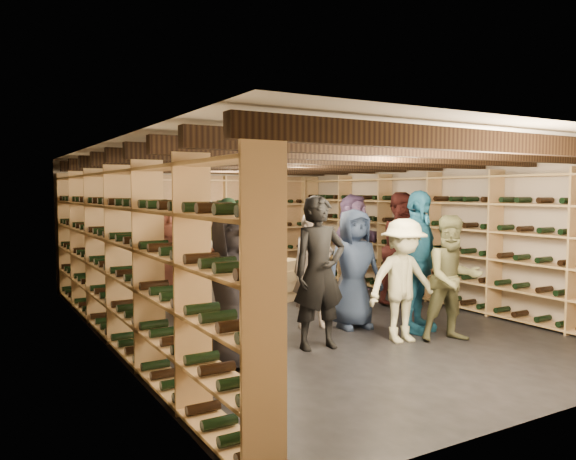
# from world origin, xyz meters

# --- Properties ---
(ground) EXTENTS (8.00, 8.00, 0.00)m
(ground) POSITION_xyz_m (0.00, 0.00, 0.00)
(ground) COLOR black
(ground) RESTS_ON ground
(walls) EXTENTS (5.52, 8.02, 2.40)m
(walls) POSITION_xyz_m (0.00, 0.00, 1.20)
(walls) COLOR tan
(walls) RESTS_ON ground
(ceiling) EXTENTS (5.50, 8.00, 0.01)m
(ceiling) POSITION_xyz_m (0.00, 0.00, 2.40)
(ceiling) COLOR beige
(ceiling) RESTS_ON walls
(ceiling_joists) EXTENTS (5.40, 7.12, 0.18)m
(ceiling_joists) POSITION_xyz_m (0.00, 0.00, 2.26)
(ceiling_joists) COLOR black
(ceiling_joists) RESTS_ON ground
(wine_rack_left) EXTENTS (0.32, 7.50, 2.15)m
(wine_rack_left) POSITION_xyz_m (-2.57, 0.00, 1.08)
(wine_rack_left) COLOR #A68A51
(wine_rack_left) RESTS_ON ground
(wine_rack_right) EXTENTS (0.32, 7.50, 2.15)m
(wine_rack_right) POSITION_xyz_m (2.57, 0.00, 1.08)
(wine_rack_right) COLOR #A68A51
(wine_rack_right) RESTS_ON ground
(wine_rack_back) EXTENTS (4.70, 0.30, 2.15)m
(wine_rack_back) POSITION_xyz_m (0.00, 3.83, 1.07)
(wine_rack_back) COLOR #A68A51
(wine_rack_back) RESTS_ON ground
(crate_stack_left) EXTENTS (0.58, 0.48, 0.51)m
(crate_stack_left) POSITION_xyz_m (0.42, 1.52, 0.26)
(crate_stack_left) COLOR tan
(crate_stack_left) RESTS_ON ground
(crate_stack_right) EXTENTS (0.58, 0.48, 0.68)m
(crate_stack_right) POSITION_xyz_m (0.51, 1.30, 0.34)
(crate_stack_right) COLOR tan
(crate_stack_right) RESTS_ON ground
(crate_loose) EXTENTS (0.53, 0.38, 0.17)m
(crate_loose) POSITION_xyz_m (-0.28, 1.66, 0.09)
(crate_loose) COLOR tan
(crate_loose) RESTS_ON ground
(person_0) EXTENTS (0.81, 0.53, 1.66)m
(person_0) POSITION_xyz_m (-1.83, -1.63, 0.83)
(person_0) COLOR black
(person_0) RESTS_ON ground
(person_1) EXTENTS (0.70, 0.50, 1.79)m
(person_1) POSITION_xyz_m (-0.61, -1.40, 0.89)
(person_1) COLOR black
(person_1) RESTS_ON ground
(person_2) EXTENTS (0.90, 0.80, 1.55)m
(person_2) POSITION_xyz_m (0.98, -1.95, 0.77)
(person_2) COLOR brown
(person_2) RESTS_ON ground
(person_3) EXTENTS (1.03, 0.66, 1.50)m
(person_3) POSITION_xyz_m (0.43, -1.67, 0.75)
(person_3) COLOR #BDBE93
(person_3) RESTS_ON ground
(person_4) EXTENTS (1.17, 0.83, 1.85)m
(person_4) POSITION_xyz_m (0.91, -1.40, 0.92)
(person_4) COLOR #1D5C81
(person_4) RESTS_ON ground
(person_5) EXTENTS (1.60, 0.52, 1.72)m
(person_5) POSITION_xyz_m (-1.65, 1.04, 0.86)
(person_5) COLOR brown
(person_5) RESTS_ON ground
(person_6) EXTENTS (0.85, 0.63, 1.60)m
(person_6) POSITION_xyz_m (0.34, -0.80, 0.80)
(person_6) COLOR #24324F
(person_6) RESTS_ON ground
(person_7) EXTENTS (0.65, 0.52, 1.54)m
(person_7) POSITION_xyz_m (-0.13, -0.52, 0.77)
(person_7) COLOR gray
(person_7) RESTS_ON ground
(person_8) EXTENTS (0.97, 0.80, 1.82)m
(person_8) POSITION_xyz_m (2.00, 0.09, 0.91)
(person_8) COLOR #421815
(person_8) RESTS_ON ground
(person_9) EXTENTS (1.30, 0.84, 1.90)m
(person_9) POSITION_xyz_m (-1.17, 1.30, 0.95)
(person_9) COLOR beige
(person_9) RESTS_ON ground
(person_10) EXTENTS (1.11, 0.81, 1.75)m
(person_10) POSITION_xyz_m (-0.91, 0.54, 0.87)
(person_10) COLOR #234528
(person_10) RESTS_ON ground
(person_11) EXTENTS (1.73, 1.13, 1.79)m
(person_11) POSITION_xyz_m (1.90, 1.30, 0.89)
(person_11) COLOR slate
(person_11) RESTS_ON ground
(person_12) EXTENTS (0.87, 0.71, 1.54)m
(person_12) POSITION_xyz_m (0.97, 0.06, 0.77)
(person_12) COLOR #38383E
(person_12) RESTS_ON ground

